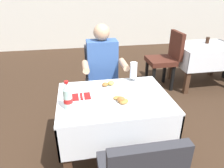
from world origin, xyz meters
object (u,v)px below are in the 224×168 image
Objects in this scene: main_dining_table at (114,113)px; chair_far_diner_seat at (103,79)px; seated_diner_far at (103,71)px; background_dining_table at (204,55)px; cola_bottle_primary at (68,97)px; napkin_cutlery_set at (81,96)px; background_table_tumbler at (208,40)px; beer_glass_left at (133,71)px; plate_near_camera at (121,101)px; background_chair_left at (166,57)px; plate_far_diner at (107,86)px.

main_dining_table is 1.05× the size of chair_far_diner_seat.
seated_diner_far is 2.07m from background_dining_table.
napkin_cutlery_set is at bearing 59.61° from cola_bottle_primary.
main_dining_table is 2.52m from background_table_tumbler.
background_dining_table is (1.88, 1.48, -0.00)m from main_dining_table.
background_table_tumbler is at bearing 35.93° from cola_bottle_primary.
beer_glass_left is 0.63m from napkin_cutlery_set.
beer_glass_left reaches higher than plate_near_camera.
background_table_tumbler is at bearing 24.80° from seated_diner_far.
background_chair_left is (1.58, 1.62, -0.28)m from cola_bottle_primary.
plate_far_diner is at bearing -93.41° from chair_far_diner_seat.
cola_bottle_primary is at bearing -178.54° from plate_near_camera.
napkin_cutlery_set is (-0.30, -0.73, 0.17)m from chair_far_diner_seat.
plate_near_camera is 0.24× the size of background_dining_table.
napkin_cutlery_set is at bearing -114.99° from seated_diner_far.
beer_glass_left is (0.27, 0.30, 0.29)m from main_dining_table.
background_chair_left is (-0.71, 0.00, 0.01)m from background_dining_table.
beer_glass_left is (0.27, -0.36, 0.12)m from seated_diner_far.
beer_glass_left is 1.07× the size of napkin_cutlery_set.
chair_far_diner_seat is at bearing 85.16° from seated_diner_far.
background_dining_table is at bearing 33.27° from napkin_cutlery_set.
main_dining_table is 0.35m from napkin_cutlery_set.
chair_far_diner_seat is at bearing 119.38° from beer_glass_left.
background_dining_table is at bearing 38.09° from main_dining_table.
napkin_cutlery_set is 1.74× the size of background_table_tumbler.
seated_diner_far is 0.90m from cola_bottle_primary.
chair_far_diner_seat is 0.61m from beer_glass_left.
seated_diner_far is 5.46× the size of plate_far_diner.
plate_far_diner is 0.33m from beer_glass_left.
chair_far_diner_seat is 1.04m from cola_bottle_primary.
main_dining_table is 1.89m from background_chair_left.
background_table_tumbler is (1.95, 0.80, 0.22)m from chair_far_diner_seat.
napkin_cutlery_set is (-0.30, 0.05, 0.19)m from main_dining_table.
background_table_tumbler is (1.95, 1.57, 0.24)m from main_dining_table.
cola_bottle_primary is at bearing -116.28° from seated_diner_far.
cola_bottle_primary is 0.24m from napkin_cutlery_set.
plate_near_camera reaches higher than background_dining_table.
seated_diner_far is 6.12× the size of beer_glass_left.
background_chair_left is at bearing 34.44° from seated_diner_far.
background_dining_table is at bearing 35.97° from beer_glass_left.
background_dining_table is (1.92, 1.27, -0.20)m from plate_far_diner.
main_dining_table is at bearing 108.45° from plate_near_camera.
plate_near_camera reaches higher than napkin_cutlery_set.
background_chair_left is (1.47, 1.43, -0.17)m from napkin_cutlery_set.
cola_bottle_primary is at bearing -161.06° from main_dining_table.
main_dining_table is 2.39m from background_dining_table.
plate_near_camera is 2.56m from background_table_tumbler.
beer_glass_left is 1.87× the size of background_table_tumbler.
cola_bottle_primary reaches higher than main_dining_table.
seated_diner_far is (-0.01, 0.66, 0.17)m from main_dining_table.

